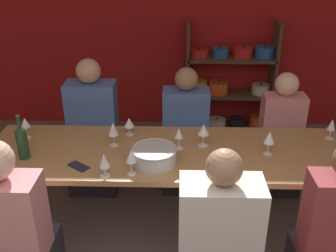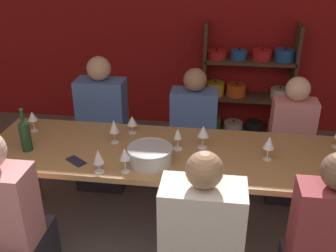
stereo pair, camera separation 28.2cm
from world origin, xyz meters
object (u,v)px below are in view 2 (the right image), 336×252
wine_glass_red_c (269,143)px  cell_phone (76,161)px  wine_glass_red_e (203,132)px  person_near_a (7,244)px  wine_glass_empty_b (114,127)px  wine_glass_white_b (178,135)px  shelf_unit (246,90)px  dining_table (166,161)px  mixing_bowl (150,154)px  wine_glass_red_a (125,155)px  person_far_c (288,153)px  wine_bottle_green (25,134)px  wine_glass_white_a (98,158)px  wine_glass_red_f (32,117)px  person_far_b (104,137)px  person_far_a (193,144)px  wine_glass_red_b (132,121)px

wine_glass_red_c → cell_phone: size_ratio=1.08×
wine_glass_red_e → person_near_a: bearing=-144.8°
wine_glass_empty_b → wine_glass_white_b: bearing=-4.1°
wine_glass_empty_b → shelf_unit: bearing=60.4°
dining_table → mixing_bowl: size_ratio=8.48×
wine_glass_red_a → person_far_c: (1.22, 1.05, -0.48)m
wine_glass_red_c → wine_glass_red_e: wine_glass_red_c is taller
wine_bottle_green → shelf_unit: bearing=51.4°
wine_glass_white_a → wine_glass_red_f: size_ratio=1.00×
wine_glass_empty_b → person_near_a: bearing=-121.9°
wine_bottle_green → person_far_b: bearing=71.6°
dining_table → wine_glass_red_e: wine_glass_red_e is taller
dining_table → wine_glass_white_b: bearing=28.4°
wine_glass_white_b → wine_glass_red_f: wine_glass_red_f is taller
wine_glass_red_a → wine_glass_empty_b: wine_glass_empty_b is taller
wine_bottle_green → person_near_a: bearing=-80.9°
wine_glass_white_a → wine_glass_empty_b: wine_glass_empty_b is taller
wine_glass_red_c → wine_glass_red_f: (-1.79, 0.20, -0.00)m
wine_glass_red_a → cell_phone: wine_glass_red_a is taller
wine_glass_red_a → wine_glass_red_e: (0.48, 0.40, -0.00)m
shelf_unit → wine_glass_white_b: (-0.59, -1.91, 0.33)m
person_near_a → wine_glass_red_c: bearing=23.6°
wine_glass_red_a → wine_bottle_green: bearing=166.0°
wine_glass_red_e → person_far_b: bearing=145.1°
wine_glass_white_b → cell_phone: (-0.67, -0.28, -0.11)m
wine_glass_red_a → wine_glass_white_a: wine_glass_red_a is taller
mixing_bowl → wine_glass_empty_b: (-0.31, 0.25, 0.07)m
mixing_bowl → wine_glass_red_c: bearing=10.5°
dining_table → person_near_a: 1.17m
shelf_unit → person_far_c: bearing=-74.7°
wine_bottle_green → wine_glass_red_e: size_ratio=1.85×
cell_phone → wine_glass_red_a: bearing=-12.1°
wine_bottle_green → wine_glass_red_a: 0.79m
person_far_c → person_far_a: bearing=-2.6°
dining_table → mixing_bowl: 0.24m
mixing_bowl → wine_glass_empty_b: 0.40m
shelf_unit → wine_glass_white_b: shelf_unit is taller
wine_bottle_green → mixing_bowl: bearing=-3.1°
person_near_a → person_far_c: person_near_a is taller
person_far_a → shelf_unit: bearing=-114.1°
wine_glass_red_a → person_far_b: size_ratio=0.14×
person_far_c → wine_glass_white_a: bearing=37.7°
wine_glass_red_f → person_far_a: 1.44m
wine_glass_red_a → person_near_a: size_ratio=0.15×
wine_glass_red_f → dining_table: bearing=-9.4°
wine_glass_red_c → person_far_a: person_far_a is taller
shelf_unit → wine_glass_red_e: 1.94m
wine_glass_red_e → cell_phone: 0.91m
shelf_unit → person_near_a: 3.10m
wine_glass_red_b → wine_glass_empty_b: bearing=-118.0°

